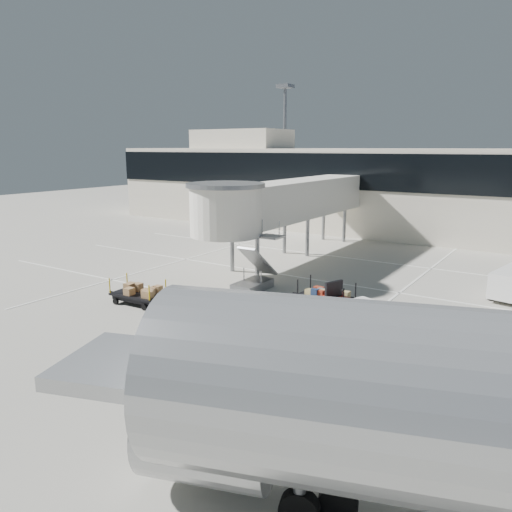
% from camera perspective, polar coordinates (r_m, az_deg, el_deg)
% --- Properties ---
extents(ground, '(140.00, 140.00, 0.00)m').
position_cam_1_polar(ground, '(24.52, -4.16, -7.10)').
color(ground, '#B4B0A1').
rests_on(ground, ground).
extents(lane_markings, '(40.00, 30.00, 0.02)m').
position_cam_1_polar(lane_markings, '(32.40, 4.91, -2.24)').
color(lane_markings, white).
rests_on(lane_markings, ground).
extents(terminal, '(64.00, 12.11, 15.20)m').
position_cam_1_polar(terminal, '(50.56, 16.54, 7.26)').
color(terminal, beige).
rests_on(terminal, ground).
extents(jet_bridge, '(5.70, 20.40, 6.03)m').
position_cam_1_polar(jet_bridge, '(35.75, 2.58, 6.13)').
color(jet_bridge, silver).
rests_on(jet_bridge, ground).
extents(baggage_tug, '(2.92, 2.47, 1.74)m').
position_cam_1_polar(baggage_tug, '(24.43, 10.18, -5.78)').
color(baggage_tug, maroon).
rests_on(baggage_tug, ground).
extents(suitcase_cart, '(3.53, 1.66, 1.36)m').
position_cam_1_polar(suitcase_cart, '(26.32, 8.00, -4.71)').
color(suitcase_cart, black).
rests_on(suitcase_cart, ground).
extents(box_cart_near, '(3.63, 2.54, 1.42)m').
position_cam_1_polar(box_cart_near, '(21.48, -6.37, -8.34)').
color(box_cart_near, black).
rests_on(box_cart_near, ground).
extents(box_cart_far, '(3.56, 1.59, 1.38)m').
position_cam_1_polar(box_cart_far, '(27.05, -13.19, -4.25)').
color(box_cart_far, black).
rests_on(box_cart_far, ground).
extents(ground_worker, '(0.71, 0.52, 1.82)m').
position_cam_1_polar(ground_worker, '(21.38, -6.64, -7.53)').
color(ground_worker, '#BFF71A').
rests_on(ground_worker, ground).
extents(belt_loader, '(4.18, 2.16, 1.92)m').
position_cam_1_polar(belt_loader, '(53.15, -3.30, 4.31)').
color(belt_loader, maroon).
rests_on(belt_loader, ground).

